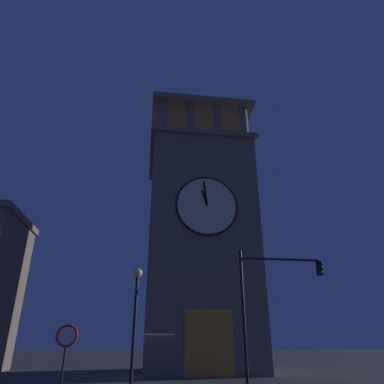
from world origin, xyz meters
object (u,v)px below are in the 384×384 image
Objects in this scene: traffic_signal_near at (269,292)px; no_horn_sign at (66,341)px; clocktower at (198,247)px; street_lamp at (136,303)px.

traffic_signal_near reaches higher than no_horn_sign.
no_horn_sign is at bearing 63.71° from clocktower.
clocktower reaches higher than traffic_signal_near.
no_horn_sign is (9.09, 3.81, -2.39)m from traffic_signal_near.
no_horn_sign is at bearing 22.74° from traffic_signal_near.
no_horn_sign is (2.33, 2.40, -1.59)m from street_lamp.
clocktower is 11.62m from traffic_signal_near.
clocktower is 17.36m from no_horn_sign.
clocktower is at bearing -111.58° from street_lamp.
street_lamp is at bearing -134.21° from no_horn_sign.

